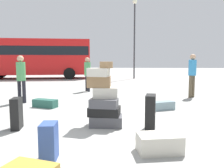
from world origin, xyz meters
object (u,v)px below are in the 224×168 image
at_px(person_passerby_in_red, 21,75).
at_px(parked_bus, 33,56).
at_px(suitcase_black_left_side, 17,114).
at_px(lamp_post, 135,28).
at_px(person_bearded_onlooker, 87,71).
at_px(person_tourist_with_camera, 192,72).
at_px(suitcase_navy_foreground_near, 49,142).
at_px(suitcase_slate_upright_blue, 163,105).
at_px(suitcase_teal_foreground_far, 45,103).
at_px(suitcase_cream_right_side, 159,143).
at_px(suitcase_tower, 104,101).
at_px(suitcase_black_behind_tower, 150,113).

height_order(person_passerby_in_red, parked_bus, parked_bus).
relative_size(suitcase_black_left_side, lamp_post, 0.11).
relative_size(suitcase_black_left_side, person_bearded_onlooker, 0.42).
height_order(person_tourist_with_camera, lamp_post, lamp_post).
height_order(suitcase_black_left_side, person_passerby_in_red, person_passerby_in_red).
distance_m(suitcase_navy_foreground_near, person_passerby_in_red, 5.02).
relative_size(suitcase_slate_upright_blue, parked_bus, 0.07).
bearing_deg(suitcase_navy_foreground_near, person_tourist_with_camera, 51.12).
bearing_deg(parked_bus, person_tourist_with_camera, -51.48).
relative_size(suitcase_teal_foreground_far, person_bearded_onlooker, 0.48).
height_order(person_tourist_with_camera, person_passerby_in_red, person_tourist_with_camera).
relative_size(suitcase_cream_right_side, person_bearded_onlooker, 0.42).
relative_size(suitcase_cream_right_side, suitcase_slate_upright_blue, 1.01).
xyz_separation_m(suitcase_tower, suitcase_black_left_side, (-1.83, -0.37, -0.23)).
relative_size(suitcase_navy_foreground_near, person_bearded_onlooker, 0.34).
xyz_separation_m(suitcase_cream_right_side, suitcase_slate_upright_blue, (0.55, 3.13, -0.02)).
bearing_deg(suitcase_black_behind_tower, lamp_post, 98.96).
relative_size(suitcase_slate_upright_blue, person_bearded_onlooker, 0.42).
relative_size(suitcase_navy_foreground_near, suitcase_slate_upright_blue, 0.82).
bearing_deg(suitcase_slate_upright_blue, person_tourist_with_camera, 33.73).
distance_m(suitcase_cream_right_side, suitcase_navy_foreground_near, 1.70).
bearing_deg(person_tourist_with_camera, suitcase_black_left_side, -2.72).
distance_m(suitcase_slate_upright_blue, person_passerby_in_red, 4.84).
bearing_deg(suitcase_cream_right_side, parked_bus, 109.27).
distance_m(suitcase_cream_right_side, person_passerby_in_red, 5.76).
relative_size(suitcase_slate_upright_blue, person_passerby_in_red, 0.41).
bearing_deg(person_bearded_onlooker, suitcase_slate_upright_blue, 1.78).
bearing_deg(suitcase_tower, suitcase_black_behind_tower, -14.18).
bearing_deg(person_bearded_onlooker, parked_bus, -178.02).
distance_m(suitcase_navy_foreground_near, suitcase_black_behind_tower, 2.23).
relative_size(suitcase_teal_foreground_far, lamp_post, 0.12).
distance_m(suitcase_teal_foreground_far, person_bearded_onlooker, 3.83).
height_order(suitcase_black_left_side, suitcase_slate_upright_blue, suitcase_black_left_side).
distance_m(suitcase_black_behind_tower, lamp_post, 14.04).
xyz_separation_m(suitcase_black_behind_tower, parked_bus, (-8.18, 13.14, 1.46)).
distance_m(suitcase_black_left_side, person_tourist_with_camera, 6.65).
height_order(suitcase_cream_right_side, suitcase_black_behind_tower, suitcase_black_behind_tower).
distance_m(suitcase_tower, parked_bus, 14.80).
xyz_separation_m(suitcase_teal_foreground_far, parked_bus, (-5.13, 11.07, 1.71)).
bearing_deg(suitcase_slate_upright_blue, suitcase_tower, -155.71).
bearing_deg(suitcase_black_behind_tower, suitcase_navy_foreground_near, -127.62).
bearing_deg(parked_bus, lamp_post, -8.01).
bearing_deg(suitcase_teal_foreground_far, person_tourist_with_camera, 40.25).
relative_size(suitcase_cream_right_side, suitcase_teal_foreground_far, 0.89).
distance_m(suitcase_black_left_side, suitcase_slate_upright_blue, 4.01).
bearing_deg(person_bearded_onlooker, person_passerby_in_red, -66.90).
distance_m(person_bearded_onlooker, person_tourist_with_camera, 4.66).
bearing_deg(parked_bus, suitcase_navy_foreground_near, -76.69).
bearing_deg(suitcase_slate_upright_blue, person_bearded_onlooker, 104.53).
xyz_separation_m(suitcase_black_left_side, parked_bus, (-5.35, 13.26, 1.50)).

